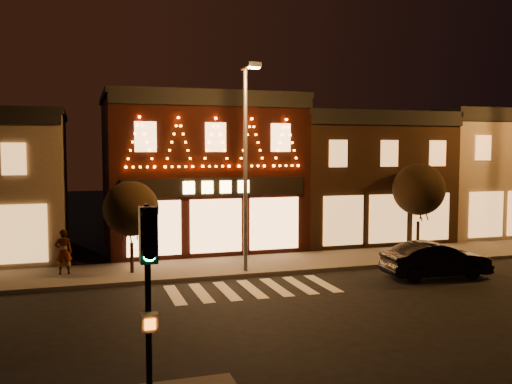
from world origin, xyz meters
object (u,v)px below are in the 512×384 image
traffic_signal_near (149,277)px  streetlamp_mid (247,152)px  dark_sedan (436,260)px  pedestrian (64,252)px

traffic_signal_near → streetlamp_mid: streetlamp_mid is taller
dark_sedan → streetlamp_mid: bearing=73.6°
traffic_signal_near → pedestrian: bearing=95.8°
traffic_signal_near → pedestrian: (-1.85, 14.97, -2.08)m
traffic_signal_near → dark_sedan: bearing=36.7°
dark_sedan → pedestrian: (-15.01, 4.72, 0.36)m
traffic_signal_near → streetlamp_mid: bearing=65.4°
pedestrian → streetlamp_mid: bearing=160.1°
streetlamp_mid → traffic_signal_near: bearing=-118.3°
streetlamp_mid → pedestrian: bearing=160.6°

